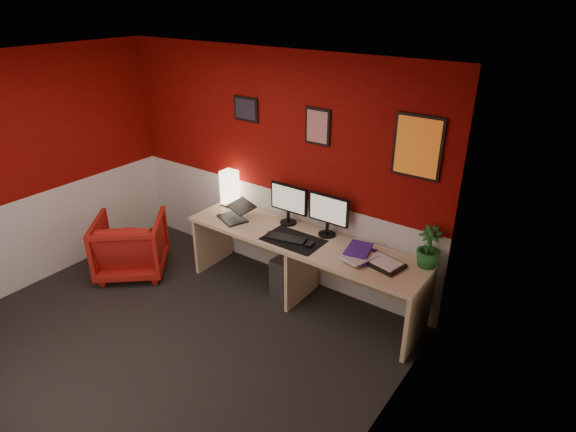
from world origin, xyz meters
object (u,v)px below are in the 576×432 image
object	(u,v)px
shoji_lamp	(230,189)
monitor_left	(288,198)
pc_tower	(290,273)
potted_plant	(429,247)
armchair	(131,245)
desk	(302,269)
zen_tray	(384,264)
monitor_right	(328,209)
laptop	(232,210)

from	to	relation	value
shoji_lamp	monitor_left	world-z (taller)	monitor_left
monitor_left	pc_tower	size ratio (longest dim) A/B	1.29
shoji_lamp	potted_plant	world-z (taller)	shoji_lamp
potted_plant	armchair	size ratio (longest dim) A/B	0.51
pc_tower	desk	bearing A→B (deg)	-6.58
shoji_lamp	potted_plant	bearing A→B (deg)	0.57
zen_tray	potted_plant	world-z (taller)	potted_plant
desk	monitor_right	distance (m)	0.71
potted_plant	shoji_lamp	bearing A→B (deg)	-179.43
zen_tray	pc_tower	world-z (taller)	zen_tray
monitor_right	armchair	xyz separation A→B (m)	(-2.07, -0.89, -0.67)
monitor_right	potted_plant	size ratio (longest dim) A/B	1.49
laptop	zen_tray	size ratio (longest dim) A/B	0.94
monitor_right	zen_tray	size ratio (longest dim) A/B	1.66
potted_plant	pc_tower	bearing A→B (deg)	-172.73
monitor_left	zen_tray	world-z (taller)	monitor_left
zen_tray	shoji_lamp	bearing A→B (deg)	174.66
armchair	monitor_right	bearing A→B (deg)	162.79
monitor_right	potted_plant	xyz separation A→B (m)	(1.05, 0.01, -0.10)
laptop	potted_plant	xyz separation A→B (m)	(2.08, 0.30, 0.08)
armchair	pc_tower	bearing A→B (deg)	162.26
shoji_lamp	zen_tray	size ratio (longest dim) A/B	1.14
monitor_left	desk	bearing A→B (deg)	-32.06
laptop	monitor_left	size ratio (longest dim) A/B	0.57
shoji_lamp	monitor_right	xyz separation A→B (m)	(1.30, 0.01, 0.09)
monitor_left	monitor_right	distance (m)	0.48
pc_tower	armchair	distance (m)	1.88
desk	potted_plant	xyz separation A→B (m)	(1.21, 0.22, 0.56)
potted_plant	armchair	world-z (taller)	potted_plant
zen_tray	monitor_right	bearing A→B (deg)	164.42
desk	laptop	world-z (taller)	laptop
armchair	monitor_left	bearing A→B (deg)	168.50
zen_tray	potted_plant	xyz separation A→B (m)	(0.32, 0.21, 0.18)
potted_plant	laptop	bearing A→B (deg)	-171.89
shoji_lamp	monitor_right	size ratio (longest dim) A/B	0.69
armchair	shoji_lamp	bearing A→B (deg)	-171.75
monitor_left	zen_tray	xyz separation A→B (m)	(1.21, -0.19, -0.28)
monitor_right	pc_tower	bearing A→B (deg)	-154.14
laptop	pc_tower	size ratio (longest dim) A/B	0.73
pc_tower	potted_plant	bearing A→B (deg)	13.86
laptop	monitor_left	world-z (taller)	monitor_left
shoji_lamp	monitor_left	xyz separation A→B (m)	(0.82, 0.00, 0.09)
pc_tower	shoji_lamp	bearing A→B (deg)	177.44
pc_tower	armchair	xyz separation A→B (m)	(-1.73, -0.73, 0.12)
zen_tray	pc_tower	size ratio (longest dim) A/B	0.78
shoji_lamp	desk	bearing A→B (deg)	-9.81
laptop	potted_plant	world-z (taller)	potted_plant
monitor_right	shoji_lamp	bearing A→B (deg)	-179.44
potted_plant	desk	bearing A→B (deg)	-169.64
shoji_lamp	laptop	size ratio (longest dim) A/B	1.21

